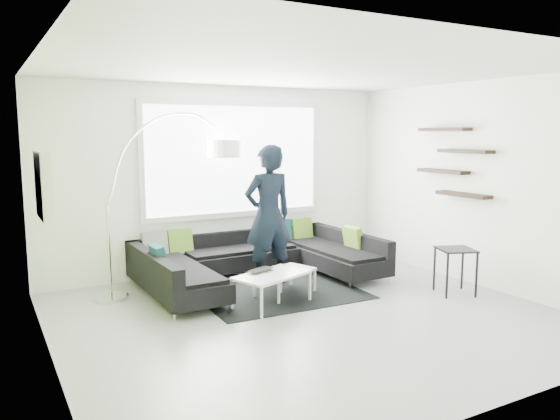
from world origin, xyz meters
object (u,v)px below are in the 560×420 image
(arc_lamp, at_px, (107,206))
(side_table, at_px, (455,271))
(person, at_px, (268,215))
(laptop, at_px, (264,271))
(sectional_sofa, at_px, (260,261))
(coffee_table, at_px, (279,285))

(arc_lamp, relative_size, side_table, 3.95)
(arc_lamp, xyz_separation_m, side_table, (4.01, -1.95, -0.89))
(person, distance_m, laptop, 1.04)
(sectional_sofa, xyz_separation_m, arc_lamp, (-2.01, 0.22, 0.89))
(arc_lamp, xyz_separation_m, laptop, (1.63, -1.09, -0.79))
(sectional_sofa, bearing_deg, arc_lamp, 172.40)
(arc_lamp, height_order, laptop, arc_lamp)
(laptop, bearing_deg, coffee_table, -14.14)
(side_table, xyz_separation_m, person, (-1.92, 1.61, 0.67))
(coffee_table, xyz_separation_m, arc_lamp, (-1.86, 1.06, 1.00))
(arc_lamp, bearing_deg, laptop, -48.02)
(coffee_table, height_order, arc_lamp, arc_lamp)
(side_table, relative_size, person, 0.31)
(coffee_table, distance_m, side_table, 2.33)
(sectional_sofa, bearing_deg, laptop, -115.23)
(coffee_table, height_order, side_table, side_table)
(person, height_order, laptop, person)
(side_table, bearing_deg, sectional_sofa, 139.21)
(sectional_sofa, xyz_separation_m, coffee_table, (-0.15, -0.84, -0.11))
(person, bearing_deg, coffee_table, 71.75)
(arc_lamp, bearing_deg, side_table, -40.21)
(laptop, bearing_deg, sectional_sofa, 45.54)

